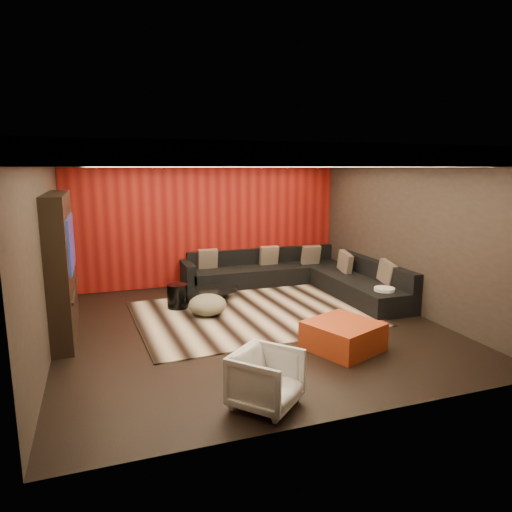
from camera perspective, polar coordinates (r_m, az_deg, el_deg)
name	(u,v)px	position (r m, az deg, el deg)	size (l,w,h in m)	color
floor	(251,327)	(7.62, -0.65, -8.81)	(6.00, 6.00, 0.02)	black
ceiling	(250,152)	(7.17, -0.70, 12.89)	(6.00, 6.00, 0.02)	silver
wall_back	(207,222)	(10.14, -6.12, 4.30)	(6.00, 0.02, 2.80)	black
wall_left	(44,254)	(6.94, -24.97, 0.22)	(0.02, 6.00, 2.80)	black
wall_right	(408,234)	(8.69, 18.51, 2.68)	(0.02, 6.00, 2.80)	black
red_feature_wall	(208,222)	(10.10, -6.06, 4.28)	(5.98, 0.05, 2.78)	#6B0C0A
soffit_back	(209,162)	(9.77, -5.85, 11.64)	(6.00, 0.60, 0.22)	silver
soffit_front	(337,156)	(4.69, 10.10, 12.25)	(6.00, 0.60, 0.22)	silver
soffit_left	(61,159)	(6.81, -23.22, 11.11)	(0.60, 4.80, 0.22)	silver
soffit_right	(398,161)	(8.43, 17.35, 11.31)	(0.60, 4.80, 0.22)	silver
cove_back	(213,166)	(9.44, -5.35, 11.12)	(4.80, 0.08, 0.04)	#FFD899
cove_front	(321,165)	(4.99, 8.12, 11.19)	(4.80, 0.08, 0.04)	#FFD899
cove_left	(88,166)	(6.80, -20.26, 10.56)	(0.08, 4.80, 0.04)	#FFD899
cove_right	(381,166)	(8.23, 15.37, 10.81)	(0.08, 4.80, 0.04)	#FFD899
tv_surround	(61,266)	(7.56, -23.16, -1.13)	(0.30, 2.00, 2.20)	black
tv_screen	(71,243)	(7.49, -22.14, 1.56)	(0.04, 1.30, 0.80)	black
tv_shelf	(75,290)	(7.64, -21.74, -3.99)	(0.04, 1.60, 0.04)	black
rug	(252,314)	(8.20, -0.52, -7.21)	(4.00, 3.00, 0.02)	#C2AA8E
coffee_table	(207,295)	(8.99, -6.16, -4.83)	(1.31, 1.31, 0.22)	black
drum_stool	(177,296)	(8.57, -9.80, -4.96)	(0.38, 0.38, 0.44)	black
striped_pouf	(208,305)	(8.10, -6.08, -6.08)	(0.67, 0.67, 0.37)	beige
white_side_table	(384,300)	(8.56, 15.69, -5.32)	(0.36, 0.36, 0.46)	silver
orange_ottoman	(343,336)	(6.75, 10.83, -9.77)	(0.91, 0.91, 0.40)	#A32A15
armchair	(266,379)	(5.14, 1.27, -15.12)	(0.67, 0.69, 0.63)	white
sectional_sofa	(300,277)	(9.82, 5.48, -2.65)	(3.65, 3.50, 0.75)	black
throw_pillows	(301,260)	(9.80, 5.67, -0.54)	(3.17, 2.77, 0.50)	tan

